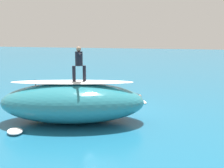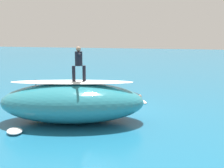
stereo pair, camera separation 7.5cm
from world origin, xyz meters
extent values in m
plane|color=#196084|center=(0.00, 0.00, 0.00)|extent=(120.00, 120.00, 0.00)
ellipsoid|color=teal|center=(0.42, 2.44, 0.83)|extent=(6.65, 4.51, 1.66)
ellipsoid|color=white|center=(0.42, 2.44, 1.70)|extent=(5.26, 2.37, 0.08)
ellipsoid|color=#EAE5C6|center=(0.12, 2.37, 1.70)|extent=(2.05, 1.48, 0.07)
cylinder|color=black|center=(0.31, 2.48, 2.06)|extent=(0.14, 0.14, 0.65)
cylinder|color=black|center=(-0.06, 2.25, 2.06)|extent=(0.14, 0.14, 0.65)
cylinder|color=black|center=(0.12, 2.37, 2.68)|extent=(0.43, 0.43, 0.59)
sphere|color=tan|center=(0.12, 2.37, 3.08)|extent=(0.20, 0.20, 0.20)
cylinder|color=black|center=(-0.09, 2.73, 2.89)|extent=(0.35, 0.50, 0.09)
cylinder|color=black|center=(0.34, 2.00, 2.89)|extent=(0.35, 0.50, 0.09)
ellipsoid|color=silver|center=(-1.42, -2.34, 0.03)|extent=(1.87, 2.27, 0.07)
cylinder|color=black|center=(-1.42, -2.34, 0.21)|extent=(0.71, 0.82, 0.28)
sphere|color=tan|center=(-1.71, -1.94, 0.27)|extent=(0.20, 0.20, 0.20)
cylinder|color=black|center=(-0.92, -2.88, 0.13)|extent=(0.50, 0.62, 0.13)
cylinder|color=black|center=(-1.05, -2.98, 0.13)|extent=(0.50, 0.62, 0.13)
sphere|color=orange|center=(3.99, -0.64, 0.34)|extent=(0.69, 0.69, 0.69)
cylinder|color=#262626|center=(3.99, -0.64, 0.93)|extent=(0.07, 0.07, 0.48)
ellipsoid|color=white|center=(-0.02, -2.65, 0.08)|extent=(0.82, 0.78, 0.16)
ellipsoid|color=white|center=(1.92, 4.45, 0.09)|extent=(0.93, 0.95, 0.17)
camera|label=1|loc=(-4.28, 13.18, 3.68)|focal=45.05mm
camera|label=2|loc=(-4.35, 13.16, 3.68)|focal=45.05mm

